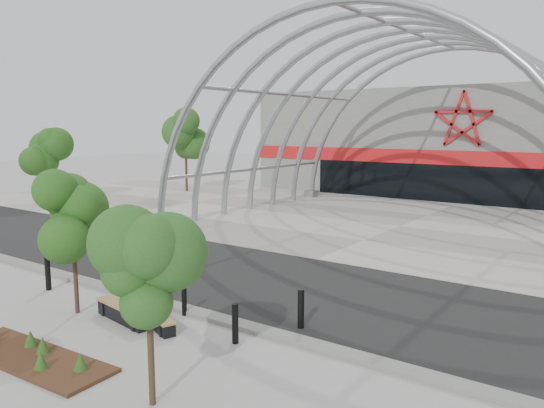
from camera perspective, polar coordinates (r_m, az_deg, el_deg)
name	(u,v)px	position (r m, az deg, el deg)	size (l,w,h in m)	color
ground	(192,309)	(15.83, -8.63, -11.09)	(140.00, 140.00, 0.00)	#9B9B95
road	(264,280)	(18.36, -0.92, -8.21)	(140.00, 7.00, 0.02)	black
forecourt	(399,227)	(28.64, 13.55, -2.37)	(60.00, 17.00, 0.04)	gray
kerb	(186,309)	(15.65, -9.29, -11.12)	(60.00, 0.50, 0.12)	slate
arena_building	(490,142)	(45.33, 22.40, 6.17)	(34.00, 15.24, 8.00)	slate
vault_canopy	(399,227)	(28.64, 13.55, -2.38)	(20.80, 15.80, 20.36)	#9A9EA4
planting_bed	(30,354)	(13.71, -24.58, -14.44)	(4.50, 1.61, 0.47)	#331D14
street_tree_0	(72,218)	(15.66, -20.69, -1.38)	(1.68, 1.68, 3.82)	#331D14
street_tree_1	(148,270)	(10.06, -13.20, -6.97)	(1.55, 1.55, 3.66)	#322714
bench_0	(124,313)	(15.22, -15.65, -11.25)	(2.24, 0.81, 0.46)	black
bench_1	(157,321)	(14.58, -12.28, -12.18)	(1.79, 0.97, 0.37)	black
bollard_0	(48,273)	(18.68, -22.97, -6.90)	(0.17, 0.17, 1.09)	black
bollard_1	(130,298)	(15.29, -15.00, -9.75)	(0.18, 0.18, 1.14)	black
bollard_2	(184,300)	(15.23, -9.42, -10.17)	(0.14, 0.14, 0.88)	black
bollard_3	(301,309)	(14.10, 3.13, -11.21)	(0.17, 0.17, 1.06)	black
bollard_4	(235,324)	(13.23, -3.98, -12.70)	(0.16, 0.16, 1.00)	black
bg_tree_0	(185,134)	(43.22, -9.29, 7.47)	(3.00, 3.00, 6.45)	black
bg_tree_2	(41,146)	(40.22, -23.57, 5.72)	(2.55, 2.55, 5.38)	black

